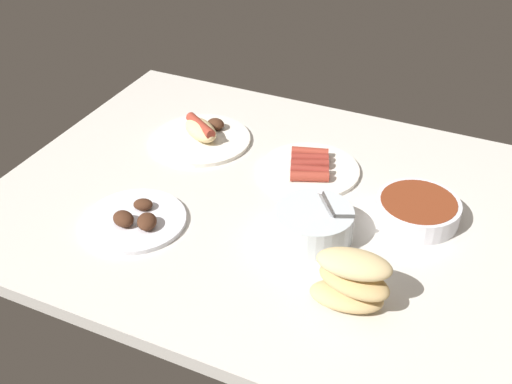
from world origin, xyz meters
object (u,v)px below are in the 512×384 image
object	(u,v)px
plate_grilled_meat	(136,219)
plate_sausages	(310,168)
bowl_chili	(418,209)
bread_stack	(351,281)
bowl_coleslaw	(314,222)
plate_hotdog_assembled	(202,135)

from	to	relation	value
plate_grilled_meat	plate_sausages	bearing A→B (deg)	51.74
bowl_chili	plate_grilled_meat	size ratio (longest dim) A/B	0.82
plate_sausages	bread_stack	distance (cm)	42.06
bowl_coleslaw	bread_stack	world-z (taller)	bowl_coleslaw
bread_stack	plate_hotdog_assembled	world-z (taller)	bread_stack
bowl_coleslaw	plate_grilled_meat	xyz separation A→B (cm)	(-34.60, -11.17, -2.56)
plate_grilled_meat	bread_stack	distance (cm)	47.11
bowl_coleslaw	plate_hotdog_assembled	size ratio (longest dim) A/B	0.66
bowl_coleslaw	bowl_chili	bearing A→B (deg)	39.14
bread_stack	bowl_coleslaw	bearing A→B (deg)	129.52
bowl_coleslaw	plate_grilled_meat	size ratio (longest dim) A/B	0.77
plate_sausages	plate_grilled_meat	world-z (taller)	plate_grilled_meat
bread_stack	plate_sausages	bearing A→B (deg)	120.26
plate_sausages	bread_stack	size ratio (longest dim) A/B	1.54
bread_stack	plate_hotdog_assembled	bearing A→B (deg)	142.81
bread_stack	bowl_chili	bearing A→B (deg)	79.79
bowl_chili	plate_hotdog_assembled	size ratio (longest dim) A/B	0.71
plate_sausages	bread_stack	world-z (taller)	bread_stack
plate_hotdog_assembled	plate_sausages	bearing A→B (deg)	-3.74
plate_grilled_meat	plate_hotdog_assembled	size ratio (longest dim) A/B	0.87
plate_grilled_meat	plate_hotdog_assembled	world-z (taller)	plate_hotdog_assembled
bowl_coleslaw	plate_hotdog_assembled	world-z (taller)	bowl_coleslaw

